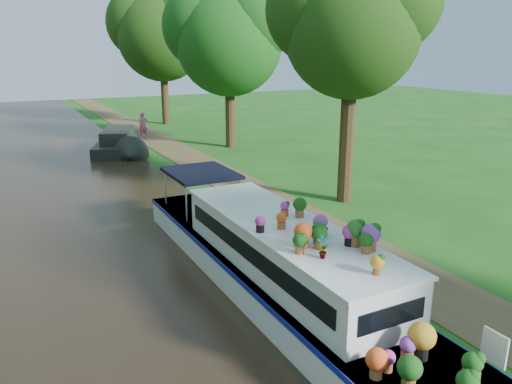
% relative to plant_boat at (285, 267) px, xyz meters
% --- Properties ---
extents(ground, '(100.00, 100.00, 0.00)m').
position_rel_plant_boat_xyz_m(ground, '(2.25, 2.80, -0.85)').
color(ground, '#174D13').
rests_on(ground, ground).
extents(canal_water, '(10.00, 100.00, 0.02)m').
position_rel_plant_boat_xyz_m(canal_water, '(-3.75, 2.80, -0.84)').
color(canal_water, black).
rests_on(canal_water, ground).
extents(towpath, '(2.20, 100.00, 0.03)m').
position_rel_plant_boat_xyz_m(towpath, '(3.45, 2.80, -0.84)').
color(towpath, '#4E3F24').
rests_on(towpath, ground).
extents(plant_boat, '(2.29, 13.52, 2.29)m').
position_rel_plant_boat_xyz_m(plant_boat, '(0.00, 0.00, 0.00)').
color(plant_boat, silver).
rests_on(plant_boat, canal_water).
extents(tree_near_overhang, '(5.52, 5.28, 8.99)m').
position_rel_plant_boat_xyz_m(tree_near_overhang, '(6.04, 5.87, 5.75)').
color(tree_near_overhang, black).
rests_on(tree_near_overhang, ground).
extents(tree_near_mid, '(6.90, 6.60, 9.40)m').
position_rel_plant_boat_xyz_m(tree_near_mid, '(6.73, 17.89, 5.58)').
color(tree_near_mid, black).
rests_on(tree_near_mid, ground).
extents(tree_near_far, '(7.59, 7.26, 10.30)m').
position_rel_plant_boat_xyz_m(tree_near_far, '(6.23, 28.89, 6.20)').
color(tree_near_far, black).
rests_on(tree_near_far, ground).
extents(second_boat, '(3.79, 6.98, 1.27)m').
position_rel_plant_boat_xyz_m(second_boat, '(0.50, 19.45, -0.34)').
color(second_boat, black).
rests_on(second_boat, canal_water).
extents(pedestrian_pink, '(0.67, 0.49, 1.68)m').
position_rel_plant_boat_xyz_m(pedestrian_pink, '(2.89, 22.85, 0.02)').
color(pedestrian_pink, pink).
rests_on(pedestrian_pink, towpath).
extents(verge_plant, '(0.43, 0.38, 0.47)m').
position_rel_plant_boat_xyz_m(verge_plant, '(2.30, 6.32, -0.62)').
color(verge_plant, '#1C5E1D').
rests_on(verge_plant, ground).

